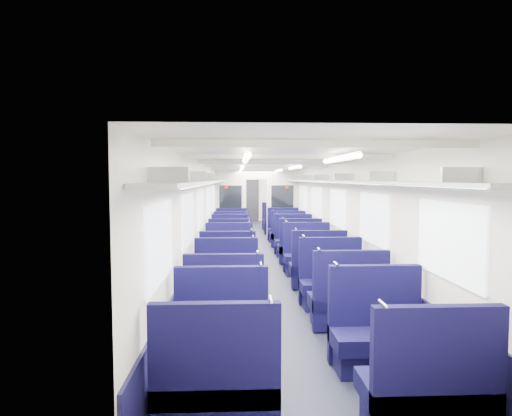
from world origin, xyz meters
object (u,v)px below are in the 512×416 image
Objects in this scene: end_door at (251,200)px; seat_1 at (429,394)px; seat_3 at (378,337)px; seat_14 at (231,243)px; seat_7 at (332,285)px; seat_13 at (299,249)px; seat_2 at (221,339)px; seat_4 at (224,309)px; seat_12 at (230,249)px; seat_0 at (216,389)px; seat_10 at (229,258)px; seat_20 at (232,225)px; seat_16 at (231,237)px; seat_17 at (288,236)px; seat_11 at (307,258)px; seat_23 at (275,221)px; seat_9 at (318,269)px; bulkhead at (256,202)px; seat_15 at (294,242)px; seat_22 at (233,222)px; seat_6 at (226,286)px; seat_18 at (232,232)px; seat_21 at (278,225)px; seat_8 at (228,271)px; seat_5 at (348,303)px.

end_door is 1.78× the size of seat_1.
seat_3 is 6.99m from seat_14.
seat_1 and seat_14 have the same top height.
seat_13 is (0.00, 3.51, 0.00)m from seat_7.
seat_2 is at bearing 179.75° from seat_3.
seat_4 and seat_12 have the same top height.
seat_0 is 7.85m from seat_14.
seat_10 is at bearing -90.00° from seat_12.
seat_13 is at bearing -73.42° from seat_20.
seat_2 is 11.30m from seat_20.
seat_17 is at bearing 4.43° from seat_16.
seat_14 is (-1.66, 6.80, 0.00)m from seat_3.
seat_1 is at bearing -90.00° from seat_11.
seat_17 and seat_23 have the same top height.
seat_23 is (0.00, 9.01, 0.00)m from seat_9.
seat_15 is at bearing -76.05° from bulkhead.
end_door is at bearing 92.75° from seat_1.
seat_17 is at bearing -62.14° from seat_20.
seat_4 is at bearing -90.00° from seat_22.
seat_1 and seat_3 have the same top height.
seat_14 is (0.00, 4.56, 0.00)m from seat_6.
seat_15 and seat_18 have the same top height.
seat_8 is at bearing -102.02° from seat_21.
seat_17 is at bearing -90.00° from seat_23.
seat_9 is at bearing -86.25° from end_door.
seat_14 is (-1.66, 5.56, 0.00)m from seat_5.
seat_23 is at bearing 69.25° from seat_16.
seat_20 is at bearing -146.19° from seat_23.
seat_18 is at bearing 90.00° from seat_12.
seat_23 is (1.66, 11.37, 0.00)m from seat_4.
seat_18 is 1.00× the size of seat_21.
bulkhead reaches higher than seat_2.
seat_5 is 1.00× the size of seat_7.
seat_0 is at bearing -103.73° from seat_13.
seat_6 and seat_12 have the same top height.
seat_21 is at bearing 72.95° from seat_12.
seat_2 is 6.79m from seat_14.
seat_3 is (0.00, 1.21, 0.00)m from seat_1.
seat_15 is (1.66, 6.80, 0.00)m from seat_2.
seat_7 is 1.00× the size of seat_10.
end_door is at bearing 87.04° from seat_2.
seat_22 is (-1.66, 6.58, 0.00)m from seat_13.
seat_8 and seat_18 have the same top height.
end_door is 1.78× the size of seat_11.
seat_9 is at bearing -54.62° from seat_12.
seat_3 is 2.23m from seat_7.
seat_2 is 1.00× the size of seat_3.
seat_12 is 1.00× the size of seat_21.
seat_2 is 1.00× the size of seat_21.
seat_8 is at bearing -90.00° from seat_10.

